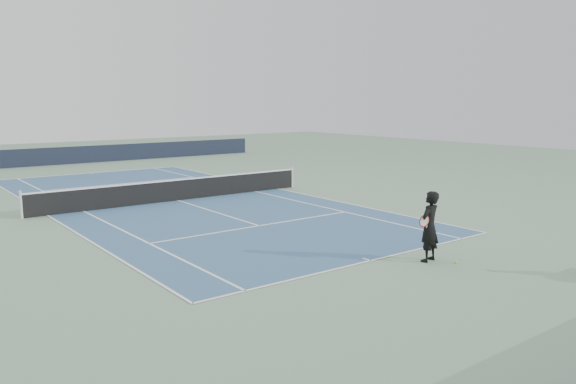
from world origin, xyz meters
TOP-DOWN VIEW (x-y plane):
  - ground at (0.00, 0.00)m, footprint 80.00×80.00m
  - court_surface at (0.00, 0.00)m, footprint 10.97×23.77m
  - tennis_net at (0.00, 0.00)m, footprint 12.90×0.10m
  - windscreen_far at (0.00, 17.88)m, footprint 30.00×0.25m
  - tennis_player at (1.27, -12.83)m, footprint 0.87×0.67m
  - tennis_ball at (1.70, -13.44)m, footprint 0.07×0.07m

SIDE VIEW (x-z plane):
  - ground at x=0.00m, z-range 0.00..0.00m
  - court_surface at x=0.00m, z-range 0.00..0.01m
  - tennis_ball at x=1.70m, z-range 0.00..0.07m
  - tennis_net at x=0.00m, z-range -0.03..1.04m
  - windscreen_far at x=0.00m, z-range 0.00..1.20m
  - tennis_player at x=1.27m, z-range 0.00..1.96m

